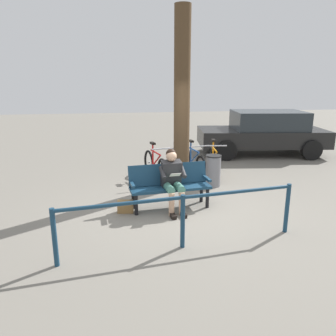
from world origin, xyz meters
TOP-DOWN VIEW (x-y plane):
  - ground_plane at (0.00, 0.00)m, footprint 40.00×40.00m
  - bench at (0.29, -0.27)m, footprint 1.64×0.63m
  - person_reading at (0.26, -0.10)m, footprint 0.52×0.79m
  - handbag at (1.19, -0.10)m, footprint 0.32×0.18m
  - tree_trunk at (-0.23, -1.65)m, footprint 0.37×0.37m
  - litter_bin at (-0.97, -1.42)m, footprint 0.37×0.37m
  - bicycle_blue at (-1.27, -2.34)m, footprint 0.48×1.67m
  - bicycle_purple at (-0.70, -2.35)m, footprint 0.48×1.67m
  - bicycle_red at (-0.17, -2.14)m, footprint 0.57×1.64m
  - bicycle_black at (0.33, -2.19)m, footprint 0.55×1.65m
  - railing_fence at (0.38, 1.42)m, footprint 3.71×0.54m
  - parked_car at (-3.69, -4.56)m, footprint 4.41×2.46m

SIDE VIEW (x-z plane):
  - ground_plane at x=0.00m, z-range 0.00..0.00m
  - handbag at x=1.19m, z-range 0.00..0.24m
  - bicycle_blue at x=-1.27m, z-range -0.11..0.83m
  - bicycle_purple at x=-0.70m, z-range -0.11..0.83m
  - bicycle_red at x=-0.17m, z-range -0.11..0.83m
  - bicycle_black at x=0.33m, z-range -0.11..0.83m
  - litter_bin at x=-0.97m, z-range 0.00..0.76m
  - bench at x=0.29m, z-range 0.07..0.94m
  - railing_fence at x=0.38m, z-range 0.18..1.03m
  - person_reading at x=0.26m, z-range 0.06..1.27m
  - parked_car at x=-3.69m, z-range 0.04..1.51m
  - tree_trunk at x=-0.23m, z-range 0.00..4.07m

